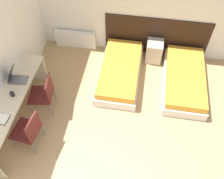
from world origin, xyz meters
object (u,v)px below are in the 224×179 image
nightstand (154,51)px  laptop (16,78)px  bed_near_window (120,72)px  chair_near_notebook (28,130)px  chair_near_laptop (44,93)px  bed_near_door (184,79)px

nightstand → laptop: size_ratio=1.42×
bed_near_window → chair_near_notebook: size_ratio=2.13×
nightstand → chair_near_laptop: size_ratio=0.60×
bed_near_window → laptop: 2.31m
bed_near_door → chair_near_notebook: bearing=-145.9°
bed_near_window → nightstand: nightstand is taller
bed_near_window → nightstand: size_ratio=3.54×
bed_near_window → bed_near_door: same height
nightstand → chair_near_notebook: chair_near_notebook is taller
laptop → nightstand: bearing=30.0°
bed_near_door → laptop: (-3.42, -1.09, 0.66)m
chair_near_laptop → laptop: (-0.50, 0.03, 0.35)m
bed_near_door → bed_near_window: bearing=180.0°
chair_near_notebook → bed_near_window: bearing=61.6°
chair_near_laptop → chair_near_notebook: bearing=-98.0°
bed_near_door → chair_near_laptop: size_ratio=2.13×
bed_near_door → nightstand: nightstand is taller
nightstand → chair_near_laptop: chair_near_laptop is taller
nightstand → laptop: bearing=-145.6°
bed_near_door → laptop: laptop is taller
bed_near_window → chair_near_notebook: 2.46m
bed_near_door → chair_near_laptop: (-2.92, -1.12, 0.31)m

